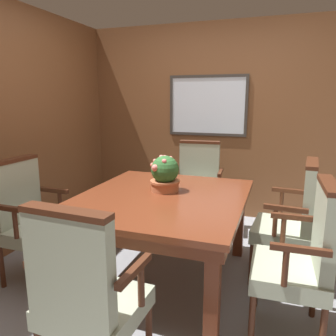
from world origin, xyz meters
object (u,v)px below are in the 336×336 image
at_px(chair_right_far, 293,217).
at_px(chair_right_near, 303,255).
at_px(chair_left_near, 29,215).
at_px(chair_head_far, 198,183).
at_px(potted_plant, 165,174).
at_px(dining_table, 162,206).
at_px(chair_head_near, 85,292).

relative_size(chair_right_far, chair_right_near, 1.00).
xyz_separation_m(chair_right_far, chair_right_near, (0.04, -0.69, 0.00)).
height_order(chair_right_far, chair_left_near, same).
bearing_deg(chair_head_far, chair_right_near, -59.79).
bearing_deg(chair_left_near, potted_plant, -64.77).
relative_size(dining_table, potted_plant, 4.94).
distance_m(chair_head_near, potted_plant, 1.32).
relative_size(chair_head_far, chair_left_near, 1.00).
relative_size(chair_head_near, chair_right_near, 1.00).
height_order(chair_right_near, potted_plant, potted_plant).
bearing_deg(dining_table, chair_left_near, -162.72).
bearing_deg(chair_left_near, dining_table, -71.62).
relative_size(chair_right_near, potted_plant, 3.39).
bearing_deg(dining_table, chair_head_near, -90.00).
bearing_deg(chair_head_near, chair_right_far, -121.97).
xyz_separation_m(dining_table, chair_head_near, (-0.00, -1.14, -0.09)).
bearing_deg(dining_table, potted_plant, 100.29).
height_order(chair_head_far, chair_left_near, same).
distance_m(chair_head_far, potted_plant, 1.07).
xyz_separation_m(dining_table, chair_head_far, (0.02, 1.15, -0.09)).
relative_size(chair_right_far, potted_plant, 3.39).
bearing_deg(potted_plant, chair_right_far, 10.71).
distance_m(chair_head_near, chair_left_near, 1.34).
bearing_deg(dining_table, chair_right_far, 18.03).
distance_m(dining_table, chair_left_near, 1.12).
height_order(dining_table, chair_head_far, chair_head_far).
relative_size(dining_table, chair_head_far, 1.46).
xyz_separation_m(chair_head_far, chair_head_near, (-0.02, -2.30, 0.00)).
distance_m(chair_left_near, chair_right_near, 2.14).
xyz_separation_m(dining_table, chair_left_near, (-1.07, -0.33, -0.09)).
bearing_deg(chair_left_near, chair_head_near, -126.06).
bearing_deg(chair_right_near, potted_plant, -115.31).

